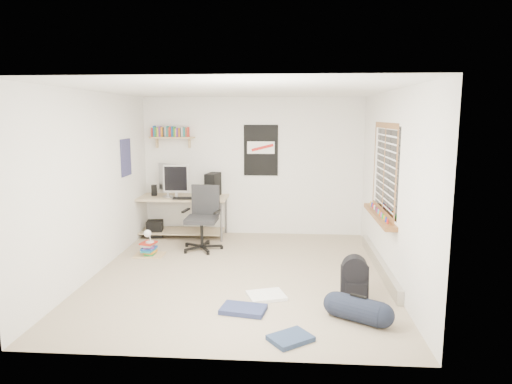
# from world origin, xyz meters

# --- Properties ---
(floor) EXTENTS (4.00, 4.50, 0.01)m
(floor) POSITION_xyz_m (0.00, 0.00, -0.01)
(floor) COLOR gray
(floor) RESTS_ON ground
(ceiling) EXTENTS (4.00, 4.50, 0.01)m
(ceiling) POSITION_xyz_m (0.00, 0.00, 2.50)
(ceiling) COLOR white
(ceiling) RESTS_ON ground
(back_wall) EXTENTS (4.00, 0.01, 2.50)m
(back_wall) POSITION_xyz_m (0.00, 2.25, 1.25)
(back_wall) COLOR silver
(back_wall) RESTS_ON ground
(left_wall) EXTENTS (0.01, 4.50, 2.50)m
(left_wall) POSITION_xyz_m (-2.00, 0.00, 1.25)
(left_wall) COLOR silver
(left_wall) RESTS_ON ground
(right_wall) EXTENTS (0.01, 4.50, 2.50)m
(right_wall) POSITION_xyz_m (2.00, 0.00, 1.25)
(right_wall) COLOR silver
(right_wall) RESTS_ON ground
(desk) EXTENTS (1.71, 0.86, 0.75)m
(desk) POSITION_xyz_m (-1.26, 1.92, 0.36)
(desk) COLOR tan
(desk) RESTS_ON floor
(monitor_left) EXTENTS (0.41, 0.35, 0.48)m
(monitor_left) POSITION_xyz_m (-1.48, 1.83, 0.99)
(monitor_left) COLOR #9A9B9F
(monitor_left) RESTS_ON desk
(monitor_right) EXTENTS (0.44, 0.12, 0.48)m
(monitor_right) POSITION_xyz_m (-1.28, 1.66, 0.99)
(monitor_right) COLOR #A6A6AB
(monitor_right) RESTS_ON desk
(pc_tower) EXTENTS (0.25, 0.42, 0.41)m
(pc_tower) POSITION_xyz_m (-0.69, 1.93, 0.96)
(pc_tower) COLOR black
(pc_tower) RESTS_ON desk
(keyboard) EXTENTS (0.46, 0.21, 0.02)m
(keyboard) POSITION_xyz_m (-1.11, 1.62, 0.76)
(keyboard) COLOR black
(keyboard) RESTS_ON desk
(speaker_left) EXTENTS (0.11, 0.11, 0.19)m
(speaker_left) POSITION_xyz_m (-1.75, 1.91, 0.85)
(speaker_left) COLOR black
(speaker_left) RESTS_ON desk
(speaker_right) EXTENTS (0.10, 0.10, 0.17)m
(speaker_right) POSITION_xyz_m (-0.78, 1.62, 0.84)
(speaker_right) COLOR black
(speaker_right) RESTS_ON desk
(office_chair) EXTENTS (0.78, 0.78, 1.05)m
(office_chair) POSITION_xyz_m (-0.75, 1.12, 0.49)
(office_chair) COLOR black
(office_chair) RESTS_ON floor
(wall_shelf) EXTENTS (0.80, 0.22, 0.24)m
(wall_shelf) POSITION_xyz_m (-1.45, 2.14, 1.78)
(wall_shelf) COLOR tan
(wall_shelf) RESTS_ON back_wall
(poster_back_wall) EXTENTS (0.62, 0.03, 0.92)m
(poster_back_wall) POSITION_xyz_m (0.15, 2.23, 1.55)
(poster_back_wall) COLOR black
(poster_back_wall) RESTS_ON back_wall
(poster_left_wall) EXTENTS (0.02, 0.42, 0.60)m
(poster_left_wall) POSITION_xyz_m (-1.99, 1.20, 1.50)
(poster_left_wall) COLOR navy
(poster_left_wall) RESTS_ON left_wall
(window) EXTENTS (0.10, 1.50, 1.26)m
(window) POSITION_xyz_m (1.95, 0.30, 1.45)
(window) COLOR brown
(window) RESTS_ON right_wall
(baseboard_heater) EXTENTS (0.08, 2.50, 0.18)m
(baseboard_heater) POSITION_xyz_m (1.96, 0.30, 0.09)
(baseboard_heater) COLOR #B7B2A8
(baseboard_heater) RESTS_ON floor
(backpack) EXTENTS (0.34, 0.28, 0.43)m
(backpack) POSITION_xyz_m (1.45, -0.78, 0.20)
(backpack) COLOR black
(backpack) RESTS_ON floor
(duffel_bag) EXTENTS (0.37, 0.37, 0.53)m
(duffel_bag) POSITION_xyz_m (1.41, -1.38, 0.14)
(duffel_bag) COLOR black
(duffel_bag) RESTS_ON floor
(tshirt) EXTENTS (0.53, 0.49, 0.04)m
(tshirt) POSITION_xyz_m (0.40, -0.79, 0.02)
(tshirt) COLOR silver
(tshirt) RESTS_ON floor
(jeans_a) EXTENTS (0.54, 0.40, 0.05)m
(jeans_a) POSITION_xyz_m (0.17, -1.23, 0.03)
(jeans_a) COLOR navy
(jeans_a) RESTS_ON floor
(jeans_b) EXTENTS (0.49, 0.47, 0.05)m
(jeans_b) POSITION_xyz_m (0.69, -1.86, 0.03)
(jeans_b) COLOR navy
(jeans_b) RESTS_ON floor
(book_stack) EXTENTS (0.53, 0.47, 0.30)m
(book_stack) POSITION_xyz_m (-1.51, 0.75, 0.15)
(book_stack) COLOR brown
(book_stack) RESTS_ON floor
(desk_lamp) EXTENTS (0.14, 0.22, 0.21)m
(desk_lamp) POSITION_xyz_m (-1.49, 0.73, 0.38)
(desk_lamp) COLOR white
(desk_lamp) RESTS_ON book_stack
(subwoofer) EXTENTS (0.31, 0.31, 0.31)m
(subwoofer) POSITION_xyz_m (-1.75, 1.87, 0.14)
(subwoofer) COLOR black
(subwoofer) RESTS_ON floor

